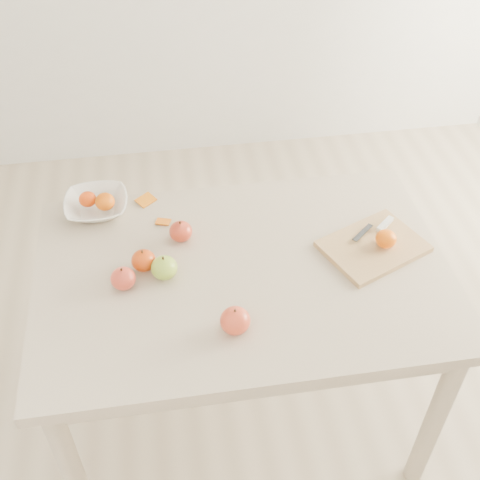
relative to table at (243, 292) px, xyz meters
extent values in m
plane|color=#C6B293|center=(0.00, 0.00, -0.65)|extent=(3.50, 3.50, 0.00)
cube|color=#C5B195|center=(0.00, 0.00, 0.08)|extent=(1.20, 0.80, 0.04)
cylinder|color=#BCAA8E|center=(-0.54, 0.34, -0.30)|extent=(0.06, 0.06, 0.71)
cylinder|color=#BCAA8E|center=(0.54, 0.34, -0.30)|extent=(0.06, 0.06, 0.71)
cylinder|color=#BCAA8E|center=(-0.54, -0.34, -0.30)|extent=(0.06, 0.06, 0.71)
cylinder|color=#BCAA8E|center=(0.54, -0.34, -0.30)|extent=(0.06, 0.06, 0.71)
cube|color=tan|center=(0.40, 0.02, 0.11)|extent=(0.35, 0.31, 0.02)
ellipsoid|color=#E46208|center=(0.43, 0.01, 0.14)|extent=(0.06, 0.06, 0.05)
imported|color=white|center=(-0.42, 0.33, 0.12)|extent=(0.20, 0.20, 0.05)
ellipsoid|color=#D63A07|center=(-0.45, 0.34, 0.14)|extent=(0.06, 0.06, 0.05)
ellipsoid|color=#CA5F07|center=(-0.39, 0.31, 0.15)|extent=(0.06, 0.06, 0.05)
cube|color=orange|center=(-0.26, 0.36, 0.10)|extent=(0.07, 0.07, 0.01)
cube|color=#CB5D0E|center=(-0.22, 0.24, 0.10)|extent=(0.05, 0.05, 0.01)
cube|color=white|center=(0.46, 0.10, 0.12)|extent=(0.07, 0.06, 0.01)
cube|color=#393B41|center=(0.38, 0.07, 0.12)|extent=(0.08, 0.07, 0.00)
ellipsoid|color=#6A9F21|center=(-0.22, 0.01, 0.13)|extent=(0.08, 0.08, 0.07)
ellipsoid|color=#8A0701|center=(-0.28, 0.05, 0.13)|extent=(0.07, 0.07, 0.06)
ellipsoid|color=maroon|center=(-0.16, 0.16, 0.13)|extent=(0.07, 0.07, 0.06)
ellipsoid|color=#A51214|center=(-0.05, -0.22, 0.14)|extent=(0.08, 0.08, 0.07)
ellipsoid|color=maroon|center=(-0.34, -0.02, 0.13)|extent=(0.07, 0.07, 0.06)
camera|label=1|loc=(-0.20, -1.21, 1.35)|focal=45.00mm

